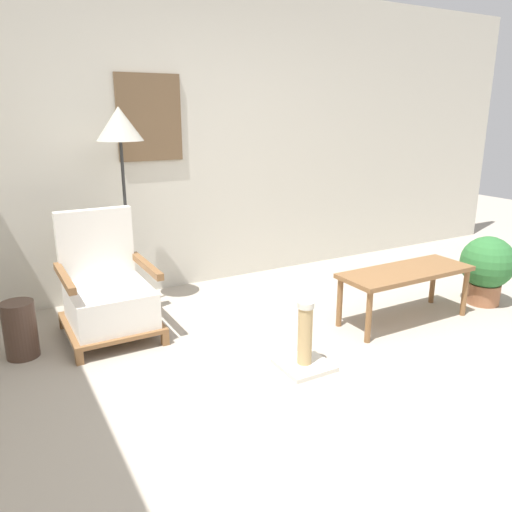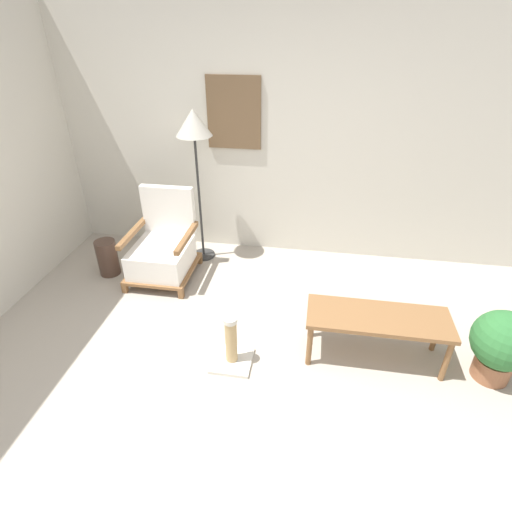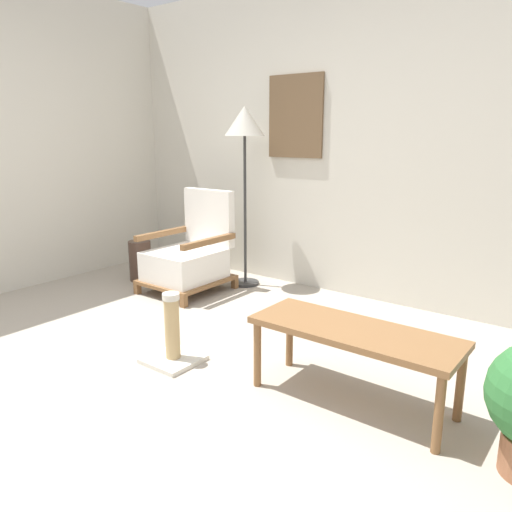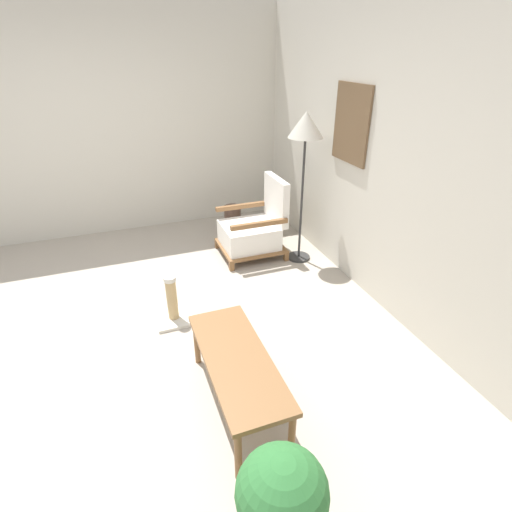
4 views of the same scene
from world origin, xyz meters
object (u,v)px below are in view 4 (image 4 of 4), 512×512
(potted_plant, at_px, (282,497))
(floor_lamp, at_px, (306,134))
(scratching_post, at_px, (173,307))
(armchair, at_px, (254,229))
(vase, at_px, (233,220))
(coffee_table, at_px, (237,363))

(potted_plant, bearing_deg, floor_lamp, 152.32)
(floor_lamp, relative_size, scratching_post, 3.61)
(scratching_post, bearing_deg, armchair, 130.67)
(vase, height_order, potted_plant, potted_plant)
(vase, xyz_separation_m, potted_plant, (3.58, -0.88, 0.14))
(potted_plant, relative_size, scratching_post, 1.30)
(coffee_table, distance_m, scratching_post, 1.16)
(potted_plant, bearing_deg, armchair, 162.17)
(armchair, xyz_separation_m, coffee_table, (2.09, -0.89, 0.06))
(coffee_table, distance_m, potted_plant, 0.89)
(scratching_post, bearing_deg, potted_plant, 5.05)
(vase, xyz_separation_m, scratching_post, (1.58, -1.06, -0.05))
(potted_plant, bearing_deg, scratching_post, -174.95)
(floor_lamp, height_order, potted_plant, floor_lamp)
(armchair, bearing_deg, coffee_table, -23.01)
(vase, bearing_deg, floor_lamp, 30.00)
(coffee_table, xyz_separation_m, vase, (-2.69, 0.82, -0.18))
(armchair, relative_size, scratching_post, 1.98)
(armchair, relative_size, coffee_table, 0.82)
(floor_lamp, bearing_deg, scratching_post, -66.74)
(armchair, relative_size, floor_lamp, 0.55)
(armchair, bearing_deg, scratching_post, -49.33)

